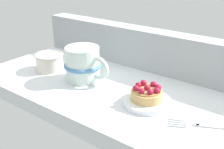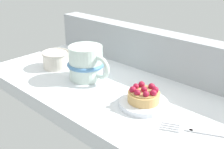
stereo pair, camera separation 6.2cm
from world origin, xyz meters
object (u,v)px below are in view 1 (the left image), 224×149
dessert_fork (214,126)px  raspberry_tart (147,93)px  dessert_plate (146,101)px  sugar_bowl (50,61)px  coffee_mug (84,64)px

dessert_fork → raspberry_tart: bearing=179.0°
dessert_plate → dessert_fork: bearing=-0.9°
dessert_plate → sugar_bowl: size_ratio=1.33×
dessert_fork → coffee_mug: bearing=177.5°
raspberry_tart → dessert_fork: 14.77cm
coffee_mug → dessert_fork: (33.82, -1.51, -3.99)cm
raspberry_tart → dessert_fork: raspberry_tart is taller
coffee_mug → sugar_bowl: 12.30cm
raspberry_tart → sugar_bowl: size_ratio=0.86×
coffee_mug → sugar_bowl: (-12.14, -0.81, -1.82)cm
dessert_plate → dessert_fork: (14.60, -0.24, -0.22)cm
dessert_plate → dessert_fork: size_ratio=0.64×
dessert_fork → sugar_bowl: sugar_bowl is taller
raspberry_tart → coffee_mug: size_ratio=0.52×
dessert_plate → sugar_bowl: bearing=179.2°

